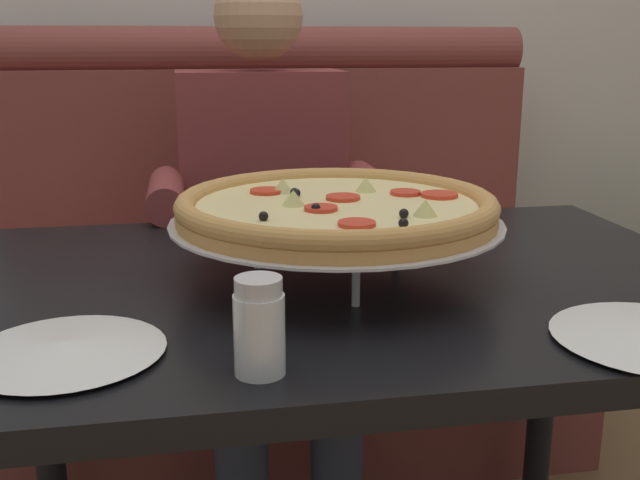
% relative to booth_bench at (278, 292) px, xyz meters
% --- Properties ---
extents(booth_bench, '(1.57, 0.78, 1.13)m').
position_rel_booth_bench_xyz_m(booth_bench, '(0.00, 0.00, 0.00)').
color(booth_bench, brown).
rests_on(booth_bench, ground_plane).
extents(dining_table, '(1.24, 0.84, 0.73)m').
position_rel_booth_bench_xyz_m(dining_table, '(0.00, -0.89, 0.24)').
color(dining_table, black).
rests_on(dining_table, ground_plane).
extents(diner_main, '(0.54, 0.64, 1.27)m').
position_rel_booth_bench_xyz_m(diner_main, '(-0.06, -0.27, 0.31)').
color(diner_main, '#2D3342').
rests_on(diner_main, ground_plane).
extents(pizza, '(0.52, 0.52, 0.14)m').
position_rel_booth_bench_xyz_m(pizza, '(-0.02, -0.89, 0.44)').
color(pizza, silver).
rests_on(pizza, dining_table).
extents(shaker_pepper_flakes, '(0.06, 0.06, 0.11)m').
position_rel_booth_bench_xyz_m(shaker_pepper_flakes, '(-0.17, -1.23, 0.38)').
color(shaker_pepper_flakes, white).
rests_on(shaker_pepper_flakes, dining_table).
extents(plate_near_left, '(0.24, 0.24, 0.02)m').
position_rel_booth_bench_xyz_m(plate_near_left, '(-0.40, -1.14, 0.34)').
color(plate_near_left, white).
rests_on(plate_near_left, dining_table).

